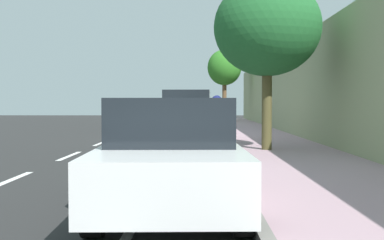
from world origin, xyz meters
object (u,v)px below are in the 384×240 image
at_px(bicycle_at_curb, 208,148).
at_px(cyclist_with_backpack, 218,123).
at_px(parked_sedan_dark_blue_mid, 191,116).
at_px(parked_sedan_white_nearest, 171,155).
at_px(street_tree_near_cyclist, 267,28).
at_px(parked_pickup_silver_second, 185,118).
at_px(street_tree_mid_block, 224,68).

distance_m(bicycle_at_curb, cyclist_with_backpack, 0.78).
bearing_deg(parked_sedan_dark_blue_mid, parked_sedan_white_nearest, -89.86).
bearing_deg(street_tree_near_cyclist, parked_sedan_white_nearest, -107.90).
height_order(bicycle_at_curb, cyclist_with_backpack, cyclist_with_backpack).
bearing_deg(cyclist_with_backpack, street_tree_near_cyclist, 61.01).
xyz_separation_m(parked_sedan_white_nearest, bicycle_at_curb, (0.59, 4.91, -0.38)).
bearing_deg(parked_pickup_silver_second, cyclist_with_backpack, -81.82).
relative_size(parked_sedan_white_nearest, cyclist_with_backpack, 2.72).
bearing_deg(parked_pickup_silver_second, parked_sedan_dark_blue_mid, 89.67).
bearing_deg(street_tree_near_cyclist, parked_pickup_silver_second, 124.20).
height_order(parked_pickup_silver_second, bicycle_at_curb, parked_pickup_silver_second).
bearing_deg(cyclist_with_backpack, bicycle_at_curb, 116.78).
height_order(parked_sedan_white_nearest, street_tree_mid_block, street_tree_mid_block).
relative_size(bicycle_at_curb, cyclist_with_backpack, 0.82).
height_order(parked_pickup_silver_second, street_tree_near_cyclist, street_tree_near_cyclist).
height_order(parked_sedan_dark_blue_mid, street_tree_mid_block, street_tree_mid_block).
bearing_deg(bicycle_at_curb, street_tree_near_cyclist, 53.13).
distance_m(parked_pickup_silver_second, street_tree_mid_block, 19.28).
distance_m(parked_sedan_dark_blue_mid, street_tree_mid_block, 10.66).
xyz_separation_m(parked_pickup_silver_second, cyclist_with_backpack, (0.91, -6.33, 0.09)).
bearing_deg(parked_sedan_white_nearest, street_tree_mid_block, 85.50).
bearing_deg(parked_pickup_silver_second, bicycle_at_curb, -83.30).
distance_m(parked_sedan_white_nearest, bicycle_at_curb, 4.96).
distance_m(cyclist_with_backpack, street_tree_near_cyclist, 4.09).
height_order(parked_sedan_white_nearest, cyclist_with_backpack, cyclist_with_backpack).
bearing_deg(parked_sedan_white_nearest, street_tree_near_cyclist, 72.10).
distance_m(parked_sedan_white_nearest, cyclist_with_backpack, 4.55).
height_order(bicycle_at_curb, street_tree_mid_block, street_tree_mid_block).
height_order(parked_sedan_white_nearest, parked_sedan_dark_blue_mid, same).
relative_size(parked_sedan_white_nearest, parked_pickup_silver_second, 0.83).
xyz_separation_m(street_tree_near_cyclist, street_tree_mid_block, (-0.00, 22.44, 0.50)).
relative_size(parked_pickup_silver_second, street_tree_mid_block, 1.00).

